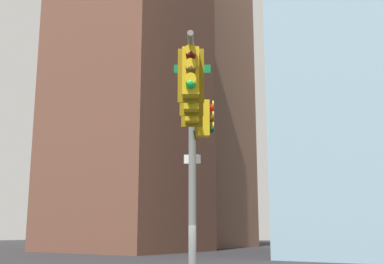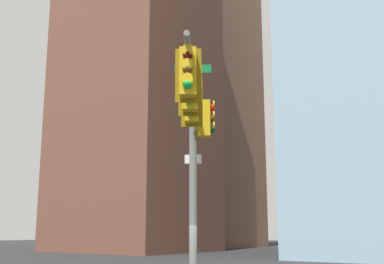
{
  "view_description": "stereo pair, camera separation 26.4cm",
  "coord_description": "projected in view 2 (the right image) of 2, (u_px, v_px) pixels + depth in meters",
  "views": [
    {
      "loc": [
        -7.52,
        10.99,
        2.36
      ],
      "look_at": [
        -0.69,
        1.04,
        4.81
      ],
      "focal_mm": 45.46,
      "sensor_mm": 36.0,
      "label": 1
    },
    {
      "loc": [
        -7.74,
        10.84,
        2.36
      ],
      "look_at": [
        -0.69,
        1.04,
        4.81
      ],
      "focal_mm": 45.46,
      "sensor_mm": 36.0,
      "label": 2
    }
  ],
  "objects": [
    {
      "name": "signal_pole_assembly",
      "position": [
        194.0,
        122.0,
        11.98
      ],
      "size": [
        2.86,
        3.99,
        7.05
      ],
      "rotation": [
        0.0,
        0.0,
        2.16
      ],
      "color": "slate",
      "rests_on": "ground_plane"
    },
    {
      "name": "building_brick_midblock",
      "position": [
        135.0,
        108.0,
        59.53
      ],
      "size": [
        16.65,
        14.33,
        34.29
      ],
      "primitive_type": "cube",
      "color": "brown",
      "rests_on": "ground_plane"
    },
    {
      "name": "building_brick_farside",
      "position": [
        172.0,
        89.0,
        76.88
      ],
      "size": [
        23.53,
        17.18,
        48.56
      ],
      "primitive_type": "cube",
      "color": "#845B47",
      "rests_on": "ground_plane"
    }
  ]
}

